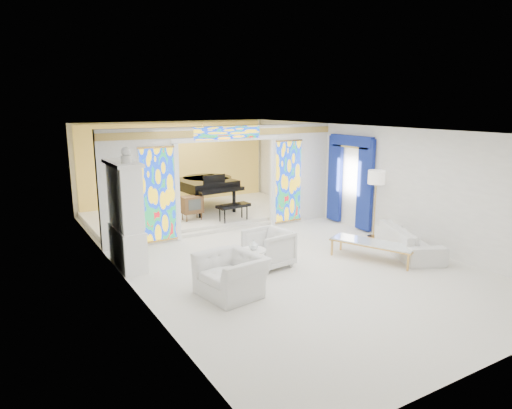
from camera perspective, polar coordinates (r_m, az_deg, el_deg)
floor at (r=11.48m, az=0.95°, el=-5.74°), size 12.00×12.00×0.00m
ceiling at (r=10.92m, az=1.00°, el=9.38°), size 7.00×12.00×0.02m
wall_back at (r=16.45m, az=-10.08°, el=4.99°), size 7.00×0.02×3.00m
wall_front at (r=6.92m, az=28.18°, el=-6.66°), size 7.00×0.02×3.00m
wall_left at (r=9.77m, az=-16.79°, el=-0.42°), size 0.02×12.00×3.00m
wall_right at (r=13.25m, az=13.99°, el=3.03°), size 0.02×12.00×3.00m
partition_wall at (r=12.80m, az=-3.72°, el=3.75°), size 7.00×0.22×3.00m
stained_glass_left at (r=11.99m, az=-12.14°, el=1.18°), size 0.90×0.04×2.40m
stained_glass_right at (r=13.79m, az=4.05°, el=2.89°), size 0.90×0.04×2.40m
stained_glass_transom at (r=12.58m, az=-3.57°, el=8.95°), size 2.00×0.04×0.34m
alcove_platform at (r=14.97m, az=-7.30°, el=-1.14°), size 6.80×3.80×0.18m
gold_curtain_back at (r=16.34m, az=-9.93°, el=4.95°), size 6.70×0.10×2.90m
chandelier at (r=14.58m, az=-6.68°, el=8.31°), size 0.48×0.48×0.30m
blue_drapes at (r=13.67m, az=11.66°, el=3.76°), size 0.14×1.85×2.65m
china_cabinet at (r=10.48m, az=-15.97°, el=-1.37°), size 0.56×1.46×2.72m
armchair_left at (r=8.83m, az=-3.13°, el=-8.79°), size 1.23×1.36×0.78m
armchair_right at (r=10.27m, az=1.57°, el=-5.51°), size 1.03×1.00×0.84m
sofa at (r=11.79m, az=18.55°, el=-4.25°), size 1.75×2.41×0.66m
side_table at (r=9.49m, az=-0.33°, el=-6.95°), size 0.56×0.56×0.66m
vase at (r=9.39m, az=-0.33°, el=-5.03°), size 0.25×0.25×0.21m
coffee_table at (r=11.02m, az=14.39°, el=-4.74°), size 1.34×2.04×0.44m
floor_lamp at (r=12.64m, az=14.81°, el=2.92°), size 0.58×0.58×1.85m
grand_piano at (r=15.04m, az=-6.16°, el=2.58°), size 2.09×3.25×1.25m
tv_console at (r=13.73m, az=-8.04°, el=-0.01°), size 0.64×0.45×0.72m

